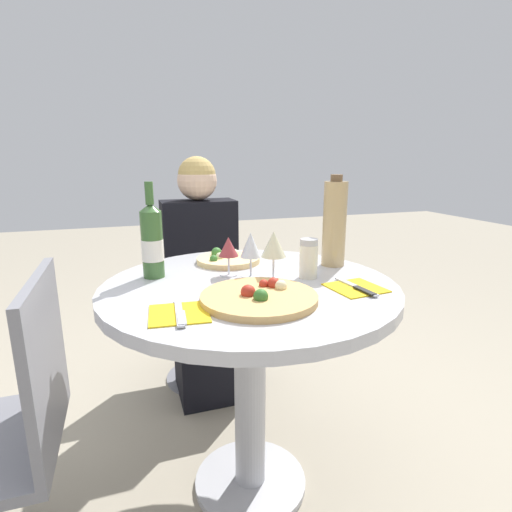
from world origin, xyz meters
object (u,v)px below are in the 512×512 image
at_px(dining_table, 250,327).
at_px(pizza_large, 260,297).
at_px(tall_carafe, 334,223).
at_px(wine_bottle, 152,241).
at_px(chair_behind_diner, 199,300).
at_px(seated_diner, 203,288).

distance_m(dining_table, pizza_large, 0.23).
xyz_separation_m(dining_table, tall_carafe, (0.36, 0.11, 0.31)).
bearing_deg(tall_carafe, wine_bottle, 175.28).
distance_m(pizza_large, wine_bottle, 0.43).
height_order(chair_behind_diner, seated_diner, seated_diner).
xyz_separation_m(seated_diner, wine_bottle, (-0.26, -0.54, 0.36)).
bearing_deg(wine_bottle, chair_behind_diner, 68.74).
bearing_deg(tall_carafe, dining_table, -162.98).
distance_m(chair_behind_diner, wine_bottle, 0.87).
height_order(dining_table, seated_diner, seated_diner).
xyz_separation_m(pizza_large, tall_carafe, (0.38, 0.28, 0.14)).
bearing_deg(dining_table, tall_carafe, 17.02).
bearing_deg(seated_diner, dining_table, 91.57).
bearing_deg(seated_diner, wine_bottle, 63.93).
height_order(dining_table, pizza_large, pizza_large).
height_order(dining_table, tall_carafe, tall_carafe).
distance_m(seated_diner, tall_carafe, 0.81).
relative_size(chair_behind_diner, seated_diner, 0.74).
bearing_deg(chair_behind_diner, seated_diner, 90.00).
bearing_deg(seated_diner, pizza_large, 89.75).
bearing_deg(pizza_large, dining_table, 82.12).
xyz_separation_m(seated_diner, pizza_large, (-0.00, -0.87, 0.25)).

